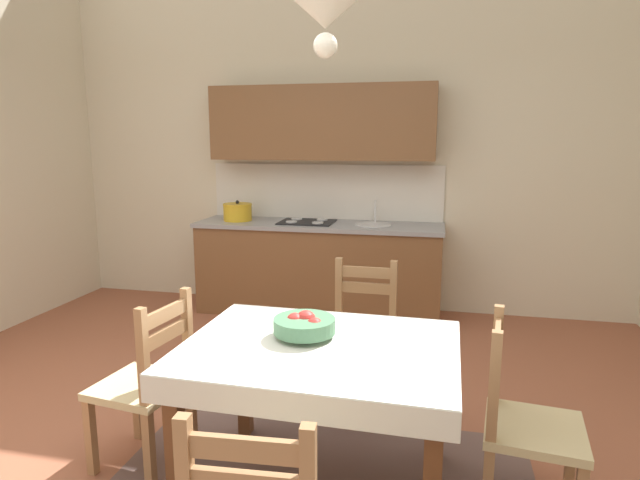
{
  "coord_description": "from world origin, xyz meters",
  "views": [
    {
      "loc": [
        0.97,
        -2.55,
        1.69
      ],
      "look_at": [
        0.15,
        1.12,
        0.98
      ],
      "focal_mm": 29.97,
      "sensor_mm": 36.0,
      "label": 1
    }
  ],
  "objects": [
    {
      "name": "fruit_bowl",
      "position": [
        0.36,
        -0.18,
        0.81
      ],
      "size": [
        0.3,
        0.3,
        0.12
      ],
      "color": "#4C7F5B",
      "rests_on": "dining_table"
    },
    {
      "name": "wall_back",
      "position": [
        0.0,
        2.79,
        2.13
      ],
      "size": [
        6.24,
        0.12,
        4.26
      ],
      "primitive_type": "cube",
      "color": "beige",
      "rests_on": "ground_plane"
    },
    {
      "name": "dining_chair_kitchen_side",
      "position": [
        0.53,
        0.67,
        0.44
      ],
      "size": [
        0.43,
        0.43,
        0.93
      ],
      "color": "#D1BC89",
      "rests_on": "ground_plane"
    },
    {
      "name": "dining_chair_window_side",
      "position": [
        1.39,
        -0.23,
        0.44
      ],
      "size": [
        0.47,
        0.47,
        0.93
      ],
      "color": "#D1BC89",
      "rests_on": "ground_plane"
    },
    {
      "name": "kitchen_cabinetry",
      "position": [
        -0.16,
        2.46,
        0.86
      ],
      "size": [
        2.38,
        0.63,
        2.2
      ],
      "color": "brown",
      "rests_on": "ground_plane"
    },
    {
      "name": "ground_plane",
      "position": [
        0.0,
        0.0,
        -0.05
      ],
      "size": [
        6.24,
        6.07,
        0.1
      ],
      "primitive_type": "cube",
      "color": "#99563D"
    },
    {
      "name": "dining_table",
      "position": [
        0.46,
        -0.25,
        0.62
      ],
      "size": [
        1.29,
        1.01,
        0.75
      ],
      "color": "brown",
      "rests_on": "ground_plane"
    },
    {
      "name": "dining_chair_tv_side",
      "position": [
        -0.47,
        -0.24,
        0.44
      ],
      "size": [
        0.47,
        0.47,
        0.93
      ],
      "color": "#D1BC89",
      "rests_on": "ground_plane"
    },
    {
      "name": "pendant_lamp",
      "position": [
        0.45,
        -0.11,
        2.24
      ],
      "size": [
        0.32,
        0.32,
        0.81
      ],
      "color": "black"
    }
  ]
}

